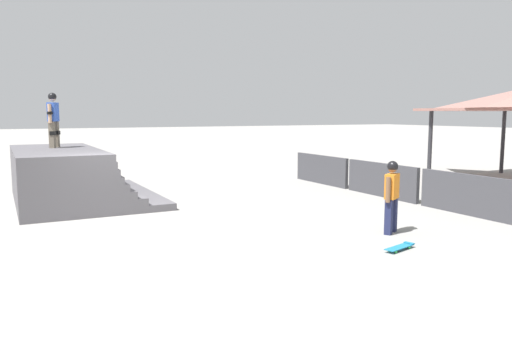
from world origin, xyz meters
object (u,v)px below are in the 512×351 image
at_px(skateboard_on_deck, 54,145).
at_px(skateboard_on_ground, 400,247).
at_px(skater_on_deck, 53,116).
at_px(bystander_walking, 392,191).

bearing_deg(skateboard_on_deck, skateboard_on_ground, 32.66).
height_order(skater_on_deck, bystander_walking, skater_on_deck).
relative_size(skateboard_on_deck, bystander_walking, 0.50).
bearing_deg(bystander_walking, skater_on_deck, 96.72).
bearing_deg(skateboard_on_deck, skater_on_deck, 1.21).
distance_m(skater_on_deck, skateboard_on_ground, 10.74).
distance_m(skateboard_on_deck, skateboard_on_ground, 11.06).
height_order(skateboard_on_deck, bystander_walking, skateboard_on_deck).
distance_m(skater_on_deck, bystander_walking, 10.07).
distance_m(skateboard_on_deck, bystander_walking, 10.42).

